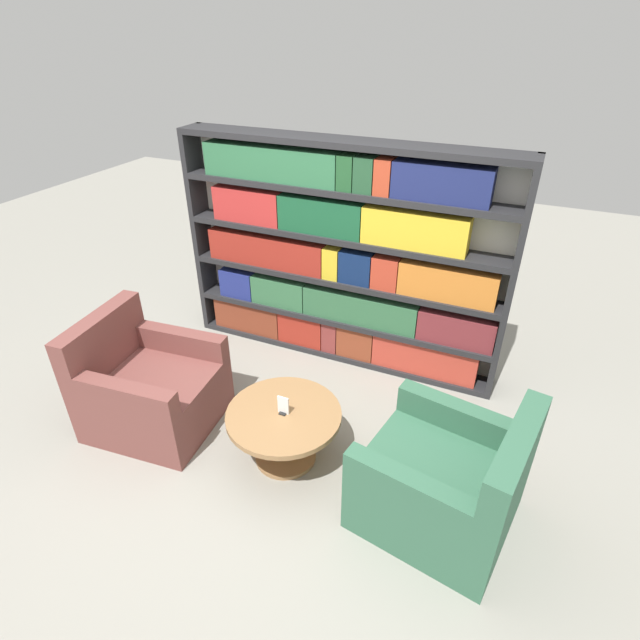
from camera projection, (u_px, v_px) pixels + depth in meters
The scene contains 6 objects.
ground_plane at pixel (262, 459), 3.63m from camera, with size 14.00×14.00×0.00m, color gray.
bookshelf at pixel (341, 261), 4.32m from camera, with size 2.87×0.30×1.97m.
armchair_left at pixel (150, 389), 3.84m from camera, with size 0.97×0.91×0.89m.
armchair_right at pixel (445, 484), 3.06m from camera, with size 1.03×0.98×0.89m.
coffee_table at pixel (284, 426), 3.50m from camera, with size 0.80×0.80×0.43m.
table_sign at pixel (283, 406), 3.40m from camera, with size 0.08×0.06×0.14m.
Camera 1 is at (1.42, -2.19, 2.76)m, focal length 28.00 mm.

